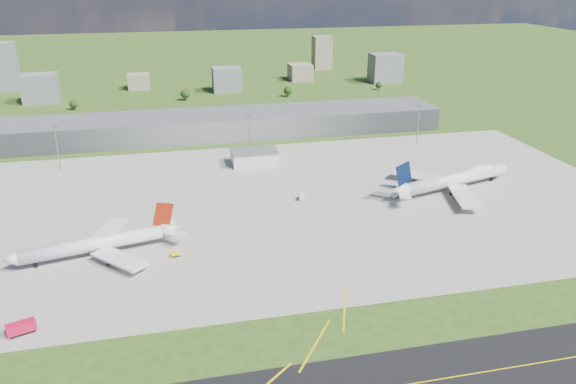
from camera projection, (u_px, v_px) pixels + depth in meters
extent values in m
plane|color=#2E4B17|center=(227.00, 141.00, 373.56)|extent=(1400.00, 1400.00, 0.00)
cube|color=gray|center=(275.00, 203.00, 276.10)|extent=(360.00, 190.00, 0.08)
cube|color=slate|center=(224.00, 124.00, 384.32)|extent=(300.00, 42.00, 15.00)
cube|color=silver|center=(254.00, 158.00, 328.89)|extent=(26.00, 16.00, 8.00)
cylinder|color=gray|center=(57.00, 149.00, 316.68)|extent=(0.70, 0.70, 25.00)
cube|color=gray|center=(54.00, 127.00, 311.89)|extent=(3.50, 2.00, 1.20)
cylinder|color=gray|center=(250.00, 137.00, 339.28)|extent=(0.70, 0.70, 25.00)
cube|color=gray|center=(249.00, 116.00, 334.50)|extent=(3.50, 2.00, 1.20)
cylinder|color=gray|center=(418.00, 126.00, 361.88)|extent=(0.70, 0.70, 25.00)
cube|color=gray|center=(420.00, 106.00, 357.10)|extent=(3.50, 2.00, 1.20)
cylinder|color=white|center=(93.00, 244.00, 223.54)|extent=(54.96, 17.35, 5.69)
cone|color=white|center=(10.00, 260.00, 211.75)|extent=(5.85, 6.58, 5.69)
cone|color=white|center=(170.00, 228.00, 235.60)|extent=(8.63, 7.19, 5.69)
cube|color=maroon|center=(88.00, 249.00, 223.45)|extent=(44.57, 11.95, 1.23)
cube|color=white|center=(120.00, 259.00, 216.00)|extent=(22.93, 23.97, 0.85)
cube|color=white|center=(109.00, 231.00, 238.71)|extent=(15.60, 26.09, 0.85)
cube|color=maroon|center=(163.00, 214.00, 232.12)|extent=(9.33, 2.49, 11.46)
cylinder|color=#38383D|center=(113.00, 260.00, 218.76)|extent=(5.75, 4.08, 3.04)
cylinder|color=#38383D|center=(105.00, 239.00, 235.48)|extent=(5.75, 4.08, 3.04)
cube|color=black|center=(110.00, 255.00, 223.71)|extent=(1.73, 1.44, 2.37)
cube|color=black|center=(107.00, 246.00, 230.87)|extent=(1.73, 1.44, 2.37)
cube|color=black|center=(35.00, 265.00, 216.44)|extent=(1.73, 1.44, 2.37)
cylinder|color=white|center=(455.00, 179.00, 290.35)|extent=(65.50, 24.07, 6.61)
cone|color=white|center=(504.00, 168.00, 306.08)|extent=(6.91, 7.80, 6.61)
cone|color=white|center=(398.00, 190.00, 273.60)|extent=(9.99, 8.66, 6.61)
cube|color=navy|center=(458.00, 182.00, 292.06)|extent=(52.98, 17.13, 1.39)
ellipsoid|color=white|center=(480.00, 170.00, 297.18)|extent=(22.16, 12.04, 5.95)
cube|color=white|center=(420.00, 176.00, 300.08)|extent=(27.96, 27.70, 0.96)
cube|color=white|center=(464.00, 196.00, 273.63)|extent=(16.74, 31.22, 0.96)
cube|color=#071435|center=(404.00, 174.00, 271.87)|extent=(10.38, 3.36, 12.89)
cylinder|color=#38383D|center=(434.00, 182.00, 297.23)|extent=(6.57, 4.86, 3.41)
cylinder|color=#38383D|center=(411.00, 178.00, 303.23)|extent=(6.57, 4.86, 3.41)
cylinder|color=#38383D|center=(460.00, 194.00, 281.55)|extent=(6.57, 4.86, 3.41)
cylinder|color=#38383D|center=(467.00, 204.00, 270.13)|extent=(6.57, 4.86, 3.41)
cube|color=black|center=(439.00, 186.00, 293.15)|extent=(1.99, 1.69, 2.67)
cube|color=black|center=(452.00, 192.00, 285.31)|extent=(1.99, 1.69, 2.67)
cube|color=black|center=(491.00, 179.00, 303.78)|extent=(1.99, 1.69, 2.67)
cube|color=red|center=(21.00, 327.00, 177.21)|extent=(9.41, 6.14, 3.53)
cube|color=black|center=(22.00, 332.00, 177.87)|extent=(8.23, 5.84, 0.70)
cube|color=yellow|center=(176.00, 254.00, 224.72)|extent=(3.82, 2.60, 1.41)
cube|color=black|center=(176.00, 256.00, 224.98)|extent=(3.32, 2.61, 0.70)
cube|color=white|center=(302.00, 197.00, 279.35)|extent=(4.04, 6.01, 2.43)
cube|color=black|center=(302.00, 199.00, 279.80)|extent=(3.90, 5.26, 0.70)
cube|color=silver|center=(395.00, 195.00, 281.65)|extent=(5.50, 4.47, 2.22)
cube|color=black|center=(395.00, 197.00, 282.06)|extent=(4.90, 4.21, 0.70)
cube|color=slate|center=(40.00, 88.00, 475.97)|extent=(28.00, 22.00, 24.00)
cube|color=gray|center=(139.00, 81.00, 530.46)|extent=(20.00, 18.00, 14.00)
cube|color=slate|center=(227.00, 80.00, 518.27)|extent=(26.00, 20.00, 22.00)
cube|color=gray|center=(300.00, 72.00, 572.01)|extent=(22.00, 24.00, 16.00)
cube|color=slate|center=(385.00, 68.00, 559.07)|extent=(30.00, 22.00, 28.00)
cube|color=slate|center=(4.00, 67.00, 518.29)|extent=(22.00, 20.00, 44.00)
cube|color=gray|center=(322.00, 53.00, 630.75)|extent=(20.00, 18.00, 36.00)
cylinder|color=#382314|center=(74.00, 108.00, 454.41)|extent=(0.70, 0.70, 3.00)
sphere|color=#17330E|center=(74.00, 104.00, 453.15)|extent=(6.75, 6.75, 6.75)
cylinder|color=#382314|center=(186.00, 98.00, 486.35)|extent=(0.70, 0.70, 3.60)
sphere|color=#17330E|center=(185.00, 94.00, 484.84)|extent=(8.10, 8.10, 8.10)
cylinder|color=#382314|center=(288.00, 95.00, 500.36)|extent=(0.70, 0.70, 3.40)
sphere|color=#17330E|center=(288.00, 91.00, 498.93)|extent=(7.65, 7.65, 7.65)
cylinder|color=#382314|center=(379.00, 88.00, 528.01)|extent=(0.70, 0.70, 2.80)
sphere|color=#17330E|center=(379.00, 85.00, 526.83)|extent=(6.30, 6.30, 6.30)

